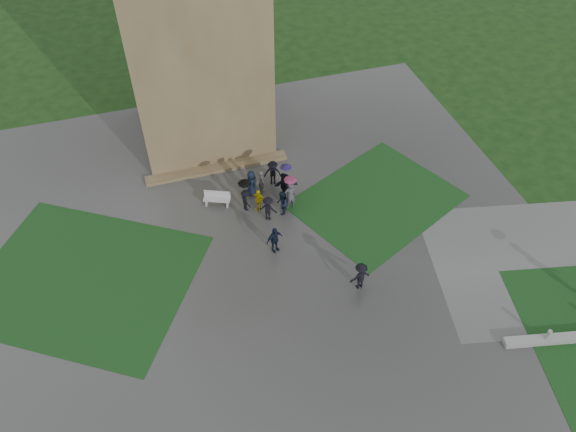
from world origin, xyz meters
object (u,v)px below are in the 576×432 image
object	(u,v)px
pedestrian_near	(360,276)
bench	(217,198)
tower	(187,2)
pedestrian_mid	(275,240)

from	to	relation	value
pedestrian_near	bench	bearing A→B (deg)	-62.28
bench	pedestrian_near	xyz separation A→B (m)	(5.70, -8.14, 0.38)
tower	bench	bearing A→B (deg)	-94.90
bench	pedestrian_mid	xyz separation A→B (m)	(2.23, -4.47, 0.38)
tower	pedestrian_near	distance (m)	18.35
pedestrian_mid	tower	bearing A→B (deg)	78.99
pedestrian_near	pedestrian_mid	bearing A→B (deg)	-53.85
tower	bench	world-z (taller)	tower
bench	pedestrian_mid	bearing A→B (deg)	-40.51
tower	bench	distance (m)	11.38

